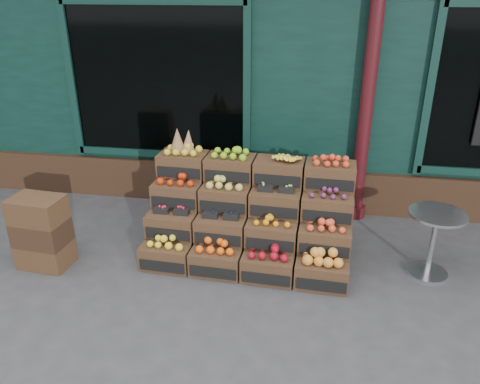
# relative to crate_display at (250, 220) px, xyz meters

# --- Properties ---
(ground) EXTENTS (60.00, 60.00, 0.00)m
(ground) POSITION_rel_crate_display_xyz_m (0.10, -0.82, -0.45)
(ground) COLOR #363639
(ground) RESTS_ON ground
(shop_facade) EXTENTS (12.00, 6.24, 4.80)m
(shop_facade) POSITION_rel_crate_display_xyz_m (0.11, 4.29, 1.95)
(shop_facade) COLOR black
(shop_facade) RESTS_ON ground
(crate_display) EXTENTS (2.35, 1.21, 1.45)m
(crate_display) POSITION_rel_crate_display_xyz_m (0.00, 0.00, 0.00)
(crate_display) COLOR #402A19
(crate_display) RESTS_ON ground
(spare_crates) EXTENTS (0.59, 0.43, 0.84)m
(spare_crates) POSITION_rel_crate_display_xyz_m (-2.27, -0.65, -0.02)
(spare_crates) COLOR #402A19
(spare_crates) RESTS_ON ground
(bistro_table) EXTENTS (0.60, 0.60, 0.76)m
(bistro_table) POSITION_rel_crate_display_xyz_m (2.03, -0.11, 0.03)
(bistro_table) COLOR #BABDC1
(bistro_table) RESTS_ON ground
(shopkeeper) EXTENTS (0.83, 0.62, 2.07)m
(shopkeeper) POSITION_rel_crate_display_xyz_m (-1.18, 2.08, 0.59)
(shopkeeper) COLOR #164F1C
(shopkeeper) RESTS_ON ground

